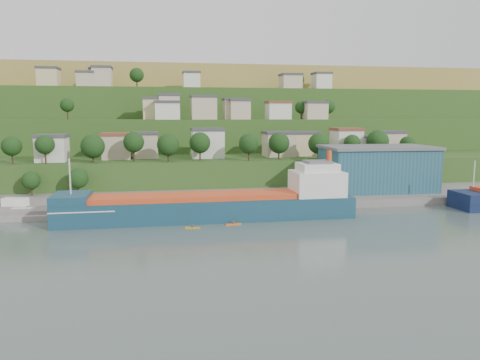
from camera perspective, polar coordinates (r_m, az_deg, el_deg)
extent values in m
plane|color=#46554F|center=(99.12, -1.88, -5.85)|extent=(500.00, 500.00, 0.00)
cube|color=slate|center=(129.94, 5.15, -2.58)|extent=(220.00, 26.00, 4.00)
cube|color=#284719|center=(153.76, -4.81, -0.94)|extent=(260.00, 32.00, 20.00)
cube|color=#284719|center=(183.36, -5.65, 0.48)|extent=(280.00, 32.00, 44.00)
cube|color=#284719|center=(213.08, -6.26, 1.50)|extent=(300.00, 32.00, 70.00)
cube|color=olive|center=(286.63, -7.22, 3.12)|extent=(360.00, 120.00, 96.00)
cube|color=silver|center=(149.13, -21.92, 3.48)|extent=(8.38, 8.83, 7.11)
cube|color=#3F3F44|center=(148.92, -22.00, 5.02)|extent=(8.98, 9.43, 0.90)
cube|color=#C1AC92|center=(151.42, -14.79, 3.89)|extent=(8.44, 8.84, 7.32)
cube|color=brown|center=(151.21, -14.85, 5.44)|extent=(9.04, 9.44, 0.90)
cube|color=#C1AC92|center=(152.31, -11.42, 4.05)|extent=(7.65, 7.35, 7.49)
cube|color=#3F3F44|center=(152.10, -11.46, 5.62)|extent=(8.25, 7.95, 0.90)
cube|color=silver|center=(150.63, -3.96, 4.37)|extent=(9.95, 8.03, 8.66)
cube|color=#3F3F44|center=(150.42, -3.98, 6.18)|extent=(10.55, 8.63, 0.90)
cube|color=#C1AC92|center=(156.46, 4.74, 4.27)|extent=(9.52, 8.87, 7.44)
cube|color=#3F3F44|center=(156.25, 4.76, 5.79)|extent=(10.12, 9.47, 0.90)
cube|color=#CEB885|center=(160.45, 7.74, 4.29)|extent=(9.60, 7.94, 7.33)
cube|color=#3F3F44|center=(160.25, 7.77, 5.76)|extent=(10.20, 8.54, 0.90)
cube|color=silver|center=(158.69, 12.82, 4.36)|extent=(8.56, 8.48, 8.59)
cube|color=brown|center=(158.48, 12.87, 6.07)|extent=(9.16, 9.08, 0.90)
cube|color=silver|center=(161.79, 13.30, 4.00)|extent=(9.18, 7.93, 6.30)
cube|color=#3F3F44|center=(161.60, 13.34, 5.27)|extent=(9.78, 8.53, 0.90)
cube|color=#C1AC92|center=(171.54, 17.83, 4.22)|extent=(8.66, 7.03, 7.35)
cube|color=#3F3F44|center=(171.36, 17.89, 5.59)|extent=(9.26, 7.63, 0.90)
cube|color=#CEB885|center=(181.79, -10.29, 8.46)|extent=(8.97, 8.17, 7.48)
cube|color=#3F3F44|center=(181.88, -10.32, 9.78)|extent=(9.57, 8.77, 0.90)
cube|color=silver|center=(177.12, -8.85, 8.27)|extent=(8.93, 7.73, 6.01)
cube|color=#3F3F44|center=(177.18, -8.88, 9.39)|extent=(9.53, 8.33, 0.90)
cube|color=#C1AC92|center=(181.04, -8.63, 8.70)|extent=(7.71, 7.90, 8.72)
cube|color=#3F3F44|center=(181.18, -8.66, 10.22)|extent=(8.31, 8.50, 0.90)
cube|color=#C1AC92|center=(176.93, -4.46, 8.67)|extent=(9.18, 8.13, 8.07)
cube|color=#3F3F44|center=(177.05, -4.48, 10.13)|extent=(9.78, 8.73, 0.90)
cube|color=#C1AC92|center=(181.13, -0.83, 8.53)|extent=(7.28, 7.92, 7.15)
cube|color=#3F3F44|center=(181.22, -0.83, 9.81)|extent=(7.88, 8.52, 0.90)
cube|color=#C1AC92|center=(179.76, -0.12, 8.49)|extent=(7.54, 8.58, 6.83)
cube|color=#3F3F44|center=(179.84, -0.12, 9.72)|extent=(8.14, 9.18, 0.90)
cube|color=silver|center=(185.26, 4.67, 8.34)|extent=(8.82, 7.94, 6.15)
cube|color=brown|center=(185.32, 4.68, 9.43)|extent=(9.42, 8.54, 0.90)
cube|color=#C1AC92|center=(185.69, 9.11, 8.26)|extent=(8.34, 7.55, 6.12)
cube|color=#3F3F44|center=(185.75, 9.14, 9.34)|extent=(8.94, 8.15, 0.90)
cube|color=#CEB885|center=(213.11, -22.29, 11.39)|extent=(8.09, 8.48, 7.39)
cube|color=#3F3F44|center=(213.44, -22.35, 12.50)|extent=(8.69, 9.08, 0.90)
cube|color=#C1AC92|center=(213.27, -18.27, 11.42)|extent=(7.14, 7.44, 6.20)
cube|color=#3F3F44|center=(213.54, -18.31, 12.37)|extent=(7.74, 8.04, 0.90)
cube|color=#C1AC92|center=(216.13, -16.58, 11.66)|extent=(8.95, 7.84, 7.90)
cube|color=#3F3F44|center=(216.49, -16.63, 12.82)|extent=(9.55, 8.44, 0.90)
cube|color=#C1AC92|center=(213.01, -16.43, 11.79)|extent=(8.00, 8.04, 8.39)
cube|color=#3F3F44|center=(213.40, -16.48, 13.03)|extent=(8.60, 8.64, 0.90)
cube|color=silver|center=(213.65, -5.94, 11.86)|extent=(7.26, 7.05, 6.97)
cube|color=#3F3F44|center=(213.96, -5.95, 12.91)|extent=(7.86, 7.65, 0.90)
cube|color=#C1AC92|center=(219.12, 6.17, 11.69)|extent=(8.81, 8.88, 6.43)
cube|color=#3F3F44|center=(219.39, 6.19, 12.64)|extent=(9.41, 9.48, 0.90)
cube|color=silver|center=(227.57, 9.90, 11.62)|extent=(7.56, 8.06, 7.59)
cube|color=#3F3F44|center=(227.89, 9.93, 12.68)|extent=(8.16, 8.66, 0.90)
cylinder|color=#382619|center=(146.21, -26.00, 2.46)|extent=(0.50, 0.50, 3.46)
sphere|color=black|center=(145.98, -26.08, 3.72)|extent=(5.50, 5.50, 5.50)
cylinder|color=#382619|center=(143.33, -22.62, 2.64)|extent=(0.50, 0.50, 3.88)
sphere|color=black|center=(143.09, -22.69, 4.01)|extent=(5.38, 5.38, 5.38)
cylinder|color=#382619|center=(141.79, -17.46, 2.61)|extent=(0.50, 0.50, 2.80)
sphere|color=black|center=(141.54, -17.51, 3.94)|extent=(6.88, 6.88, 6.88)
cylinder|color=#382619|center=(141.64, -12.79, 3.03)|extent=(0.50, 0.50, 4.04)
sphere|color=black|center=(141.38, -12.84, 4.53)|extent=(6.11, 6.11, 6.11)
cylinder|color=#382619|center=(140.01, -8.74, 2.89)|extent=(0.50, 0.50, 3.11)
sphere|color=black|center=(139.76, -8.76, 4.25)|extent=(6.50, 6.50, 6.50)
cylinder|color=#382619|center=(142.34, -4.89, 3.13)|extent=(0.50, 0.50, 3.58)
sphere|color=black|center=(142.09, -4.91, 4.55)|extent=(6.35, 6.35, 6.35)
cylinder|color=#382619|center=(140.58, 1.07, 3.08)|extent=(0.50, 0.50, 3.49)
sphere|color=black|center=(140.34, 1.08, 4.46)|extent=(6.04, 6.04, 6.04)
cylinder|color=#382619|center=(145.70, 4.75, 3.17)|extent=(0.50, 0.50, 3.25)
sphere|color=black|center=(145.46, 4.77, 4.52)|extent=(6.54, 6.54, 6.54)
cylinder|color=#382619|center=(148.37, 9.53, 3.13)|extent=(0.50, 0.50, 3.01)
sphere|color=black|center=(148.14, 9.56, 4.40)|extent=(6.51, 6.51, 6.51)
cylinder|color=#382619|center=(152.46, 13.46, 3.23)|extent=(0.50, 0.50, 3.45)
sphere|color=black|center=(152.24, 13.50, 4.42)|extent=(5.26, 5.26, 5.26)
cylinder|color=#382619|center=(155.92, 16.37, 3.22)|extent=(0.50, 0.50, 3.43)
sphere|color=black|center=(155.69, 16.42, 4.56)|extent=(7.04, 7.04, 7.04)
cylinder|color=#382619|center=(162.53, 19.69, 3.16)|extent=(0.50, 0.50, 2.85)
sphere|color=black|center=(162.34, 19.73, 4.15)|extent=(5.08, 5.08, 5.08)
cylinder|color=#382619|center=(186.56, 7.46, 7.86)|extent=(0.50, 0.50, 3.32)
sphere|color=black|center=(186.59, 7.47, 8.78)|extent=(4.86, 4.86, 4.86)
cylinder|color=#382619|center=(193.49, 10.68, 7.81)|extent=(0.50, 0.50, 3.44)
sphere|color=black|center=(193.52, 10.70, 8.77)|extent=(5.56, 5.56, 5.56)
cylinder|color=#382619|center=(206.64, -12.46, 11.41)|extent=(0.50, 0.50, 3.76)
sphere|color=black|center=(206.90, -12.49, 12.39)|extent=(6.00, 6.00, 6.00)
cylinder|color=#382619|center=(188.95, -10.56, 7.73)|extent=(0.50, 0.50, 2.89)
sphere|color=black|center=(188.97, -10.59, 8.56)|extent=(4.66, 4.66, 4.66)
cylinder|color=#382619|center=(224.63, 7.13, 11.21)|extent=(0.50, 0.50, 3.59)
sphere|color=black|center=(224.85, 7.15, 12.05)|extent=(5.48, 5.48, 5.48)
cylinder|color=#382619|center=(179.59, -20.28, 7.52)|extent=(0.50, 0.50, 3.81)
sphere|color=black|center=(179.63, -20.33, 8.56)|extent=(4.90, 4.90, 4.90)
cube|color=#123C47|center=(107.17, -3.93, -4.03)|extent=(67.08, 10.74, 6.71)
cube|color=#D5441C|center=(106.25, -4.98, -1.99)|extent=(49.84, 8.77, 1.15)
cube|color=#123C47|center=(107.49, -19.91, -2.11)|extent=(7.70, 10.56, 1.92)
cube|color=silver|center=(111.70, 9.35, -0.39)|extent=(11.52, 9.61, 5.75)
cube|color=silver|center=(111.22, 9.40, 1.57)|extent=(8.64, 7.69, 1.92)
cube|color=#595B5E|center=(111.09, 9.41, 2.21)|extent=(5.76, 5.76, 0.57)
cylinder|color=#D5441C|center=(111.97, 10.81, 2.81)|extent=(1.15, 1.15, 2.87)
cylinder|color=silver|center=(106.80, -20.03, 0.42)|extent=(0.35, 0.35, 7.66)
cube|color=silver|center=(107.39, -18.34, -3.19)|extent=(13.44, 10.87, 0.24)
cylinder|color=silver|center=(130.81, 26.64, 0.68)|extent=(0.31, 0.31, 6.64)
cube|color=navy|center=(141.27, 16.35, 1.26)|extent=(30.55, 18.94, 12.00)
cube|color=#595B5E|center=(140.71, 16.46, 3.84)|extent=(31.58, 19.97, 0.80)
cube|color=white|center=(124.62, -25.70, -2.60)|extent=(6.21, 3.82, 2.70)
cube|color=silver|center=(120.77, -25.07, -3.31)|extent=(4.48, 1.91, 0.88)
cube|color=orange|center=(101.89, -0.82, -5.39)|extent=(3.51, 0.98, 0.26)
sphere|color=#3F3F44|center=(101.79, -0.82, -5.15)|extent=(0.61, 0.61, 0.61)
cube|color=gold|center=(99.18, -5.80, -5.81)|extent=(3.25, 1.16, 0.24)
sphere|color=#3F3F44|center=(99.09, -5.81, -5.58)|extent=(0.56, 0.56, 0.56)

